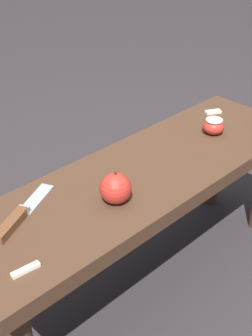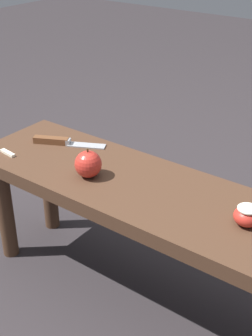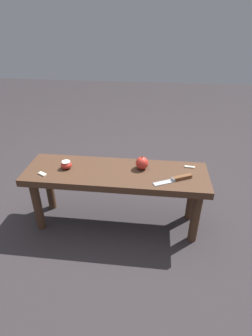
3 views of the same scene
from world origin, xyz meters
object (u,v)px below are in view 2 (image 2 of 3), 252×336
at_px(wooden_bench, 142,205).
at_px(apple_whole, 88,164).
at_px(knife, 60,142).
at_px(apple_cut, 248,215).

bearing_deg(wooden_bench, apple_whole, -162.56).
distance_m(wooden_bench, knife, 0.36).
bearing_deg(apple_cut, knife, 175.76).
height_order(knife, apple_whole, apple_whole).
height_order(wooden_bench, knife, knife).
relative_size(knife, apple_cut, 3.42).
distance_m(knife, apple_whole, 0.22).
xyz_separation_m(knife, apple_cut, (0.63, -0.05, 0.01)).
xyz_separation_m(wooden_bench, apple_cut, (0.29, 0.00, 0.08)).
bearing_deg(wooden_bench, apple_cut, 0.97).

